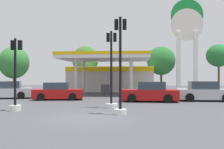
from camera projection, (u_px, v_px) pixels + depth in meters
name	position (u px, v px, depth m)	size (l,w,h in m)	color
ground_plane	(91.00, 118.00, 12.96)	(90.00, 90.00, 0.00)	#47474C
gas_station	(110.00, 76.00, 35.36)	(11.32, 14.36, 4.49)	beige
station_pole_sign	(187.00, 36.00, 28.29)	(3.43, 0.56, 10.35)	white
car_0	(205.00, 92.00, 21.56)	(4.58, 2.18, 1.62)	black
car_1	(7.00, 91.00, 24.00)	(4.69, 3.01, 1.56)	black
car_2	(150.00, 93.00, 20.97)	(4.55, 2.23, 1.59)	black
car_3	(58.00, 92.00, 22.62)	(4.42, 2.40, 1.51)	black
traffic_signal_0	(111.00, 81.00, 16.88)	(0.78, 0.78, 4.94)	silver
traffic_signal_1	(15.00, 85.00, 15.41)	(0.68, 0.70, 4.26)	silver
traffic_signal_2	(120.00, 75.00, 14.02)	(0.67, 0.69, 5.21)	silver
tree_0	(14.00, 63.00, 40.87)	(4.64, 4.64, 6.66)	brown
tree_1	(85.00, 60.00, 41.40)	(4.13, 4.13, 6.76)	brown
tree_2	(161.00, 61.00, 40.70)	(4.36, 4.36, 6.64)	brown
tree_3	(219.00, 56.00, 39.27)	(3.64, 3.64, 6.83)	brown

